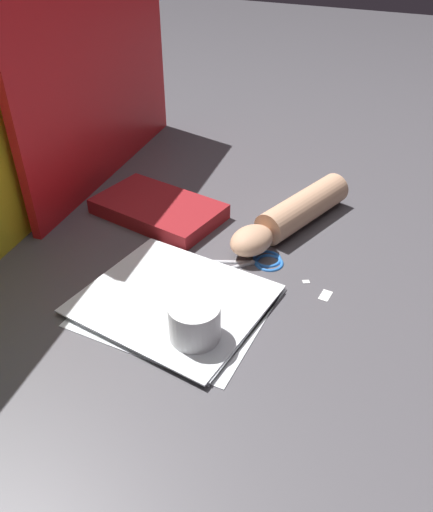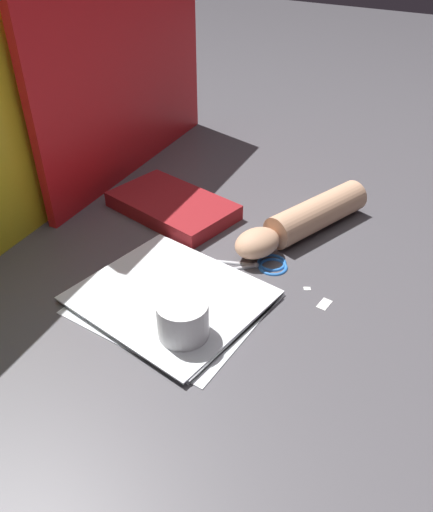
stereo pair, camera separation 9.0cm
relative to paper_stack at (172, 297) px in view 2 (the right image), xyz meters
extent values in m
plane|color=#4C494F|center=(0.13, -0.04, -0.01)|extent=(6.00, 6.00, 0.00)
cube|color=yellow|center=(0.14, 0.43, 0.24)|extent=(0.86, 0.19, 0.49)
cube|color=red|center=(0.38, 0.43, 0.26)|extent=(0.69, 0.14, 0.53)
cube|color=white|center=(-0.01, -0.01, 0.00)|extent=(0.27, 0.31, 0.00)
cube|color=white|center=(0.01, 0.00, 0.00)|extent=(0.29, 0.33, 0.00)
cube|color=white|center=(0.00, 0.00, 0.00)|extent=(0.28, 0.32, 0.00)
cube|color=white|center=(0.00, 0.00, 0.00)|extent=(0.29, 0.33, 0.00)
cube|color=maroon|center=(0.24, 0.19, 0.01)|extent=(0.20, 0.30, 0.03)
sphere|color=silver|center=(0.17, -0.07, 0.00)|extent=(0.01, 0.01, 0.01)
cylinder|color=silver|center=(0.13, -0.04, 0.00)|extent=(0.09, 0.08, 0.01)
torus|color=blue|center=(0.20, -0.09, 0.00)|extent=(0.08, 0.08, 0.01)
cylinder|color=silver|center=(0.15, -0.02, 0.00)|extent=(0.05, 0.10, 0.01)
torus|color=blue|center=(0.19, -0.10, 0.00)|extent=(0.08, 0.08, 0.01)
cylinder|color=tan|center=(0.37, -0.11, 0.03)|extent=(0.27, 0.14, 0.07)
ellipsoid|color=tan|center=(0.20, -0.06, 0.03)|extent=(0.12, 0.10, 0.05)
cube|color=white|center=(0.16, -0.19, -0.01)|extent=(0.01, 0.02, 0.00)
cube|color=white|center=(0.08, -0.13, -0.01)|extent=(0.02, 0.02, 0.00)
cube|color=white|center=(0.14, -0.23, -0.01)|extent=(0.03, 0.02, 0.00)
cylinder|color=white|center=(-0.07, -0.08, 0.03)|extent=(0.08, 0.08, 0.08)
camera|label=1|loc=(-0.56, -0.37, 0.57)|focal=35.00mm
camera|label=2|loc=(-0.52, -0.45, 0.57)|focal=35.00mm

